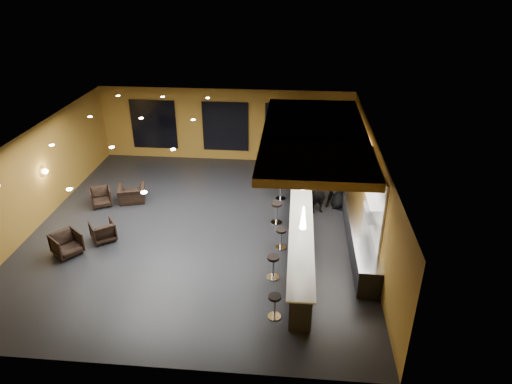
# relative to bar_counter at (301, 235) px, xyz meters

# --- Properties ---
(floor) EXTENTS (12.00, 13.00, 0.10)m
(floor) POSITION_rel_bar_counter_xyz_m (-3.65, 1.00, -0.55)
(floor) COLOR black
(floor) RESTS_ON ground
(ceiling) EXTENTS (12.00, 13.00, 0.10)m
(ceiling) POSITION_rel_bar_counter_xyz_m (-3.65, 1.00, 3.05)
(ceiling) COLOR black
(wall_back) EXTENTS (12.00, 0.10, 3.50)m
(wall_back) POSITION_rel_bar_counter_xyz_m (-3.65, 7.55, 1.25)
(wall_back) COLOR olive
(wall_back) RESTS_ON floor
(wall_front) EXTENTS (12.00, 0.10, 3.50)m
(wall_front) POSITION_rel_bar_counter_xyz_m (-3.65, -5.55, 1.25)
(wall_front) COLOR olive
(wall_front) RESTS_ON floor
(wall_left) EXTENTS (0.10, 13.00, 3.50)m
(wall_left) POSITION_rel_bar_counter_xyz_m (-9.70, 1.00, 1.25)
(wall_left) COLOR olive
(wall_left) RESTS_ON floor
(wall_right) EXTENTS (0.10, 13.00, 3.50)m
(wall_right) POSITION_rel_bar_counter_xyz_m (2.40, 1.00, 1.25)
(wall_right) COLOR olive
(wall_right) RESTS_ON floor
(wood_soffit) EXTENTS (3.60, 8.00, 0.28)m
(wood_soffit) POSITION_rel_bar_counter_xyz_m (0.35, 2.00, 2.86)
(wood_soffit) COLOR #B38234
(wood_soffit) RESTS_ON ceiling
(window_left) EXTENTS (2.20, 0.06, 2.40)m
(window_left) POSITION_rel_bar_counter_xyz_m (-7.15, 7.44, 1.20)
(window_left) COLOR black
(window_left) RESTS_ON wall_back
(window_center) EXTENTS (2.20, 0.06, 2.40)m
(window_center) POSITION_rel_bar_counter_xyz_m (-3.65, 7.44, 1.20)
(window_center) COLOR black
(window_center) RESTS_ON wall_back
(window_right) EXTENTS (2.20, 0.06, 2.40)m
(window_right) POSITION_rel_bar_counter_xyz_m (-0.65, 7.44, 1.20)
(window_right) COLOR black
(window_right) RESTS_ON wall_back
(tile_backsplash) EXTENTS (0.06, 3.20, 2.40)m
(tile_backsplash) POSITION_rel_bar_counter_xyz_m (2.31, 0.00, 1.50)
(tile_backsplash) COLOR white
(tile_backsplash) RESTS_ON wall_right
(bar_counter) EXTENTS (0.60, 8.00, 1.00)m
(bar_counter) POSITION_rel_bar_counter_xyz_m (0.00, 0.00, 0.00)
(bar_counter) COLOR black
(bar_counter) RESTS_ON floor
(bar_top) EXTENTS (0.78, 8.10, 0.05)m
(bar_top) POSITION_rel_bar_counter_xyz_m (0.00, 0.00, 0.52)
(bar_top) COLOR silver
(bar_top) RESTS_ON bar_counter
(prep_counter) EXTENTS (0.70, 6.00, 0.86)m
(prep_counter) POSITION_rel_bar_counter_xyz_m (2.00, 0.50, -0.07)
(prep_counter) COLOR black
(prep_counter) RESTS_ON floor
(prep_top) EXTENTS (0.72, 6.00, 0.03)m
(prep_top) POSITION_rel_bar_counter_xyz_m (2.00, 0.50, 0.39)
(prep_top) COLOR silver
(prep_top) RESTS_ON prep_counter
(wall_shelf_lower) EXTENTS (0.30, 1.50, 0.03)m
(wall_shelf_lower) POSITION_rel_bar_counter_xyz_m (2.17, -0.20, 1.10)
(wall_shelf_lower) COLOR silver
(wall_shelf_lower) RESTS_ON wall_right
(wall_shelf_upper) EXTENTS (0.30, 1.50, 0.03)m
(wall_shelf_upper) POSITION_rel_bar_counter_xyz_m (2.17, -0.20, 1.55)
(wall_shelf_upper) COLOR silver
(wall_shelf_upper) RESTS_ON wall_right
(column) EXTENTS (0.60, 0.60, 3.50)m
(column) POSITION_rel_bar_counter_xyz_m (0.00, 4.60, 1.25)
(column) COLOR brown
(column) RESTS_ON floor
(wall_sconce) EXTENTS (0.22, 0.22, 0.22)m
(wall_sconce) POSITION_rel_bar_counter_xyz_m (-9.53, 1.50, 1.30)
(wall_sconce) COLOR #FFE5B2
(wall_sconce) RESTS_ON wall_left
(pendant_0) EXTENTS (0.20, 0.20, 0.70)m
(pendant_0) POSITION_rel_bar_counter_xyz_m (0.00, -2.00, 1.85)
(pendant_0) COLOR white
(pendant_0) RESTS_ON wood_soffit
(pendant_1) EXTENTS (0.20, 0.20, 0.70)m
(pendant_1) POSITION_rel_bar_counter_xyz_m (0.00, 0.50, 1.85)
(pendant_1) COLOR white
(pendant_1) RESTS_ON wood_soffit
(pendant_2) EXTENTS (0.20, 0.20, 0.70)m
(pendant_2) POSITION_rel_bar_counter_xyz_m (0.00, 3.00, 1.85)
(pendant_2) COLOR white
(pendant_2) RESTS_ON wood_soffit
(staff_a) EXTENTS (0.75, 0.61, 1.78)m
(staff_a) POSITION_rel_bar_counter_xyz_m (0.66, 2.56, 0.39)
(staff_a) COLOR black
(staff_a) RESTS_ON floor
(staff_b) EXTENTS (0.87, 0.72, 1.63)m
(staff_b) POSITION_rel_bar_counter_xyz_m (1.38, 3.01, 0.32)
(staff_b) COLOR black
(staff_b) RESTS_ON floor
(staff_c) EXTENTS (0.92, 0.75, 1.62)m
(staff_c) POSITION_rel_bar_counter_xyz_m (1.50, 2.97, 0.31)
(staff_c) COLOR black
(staff_c) RESTS_ON floor
(armchair_a) EXTENTS (1.19, 1.19, 0.78)m
(armchair_a) POSITION_rel_bar_counter_xyz_m (-7.75, -1.07, -0.11)
(armchair_a) COLOR black
(armchair_a) RESTS_ON floor
(armchair_b) EXTENTS (1.09, 1.09, 0.72)m
(armchair_b) POSITION_rel_bar_counter_xyz_m (-6.88, -0.13, -0.14)
(armchair_b) COLOR black
(armchair_b) RESTS_ON floor
(armchair_c) EXTENTS (1.07, 1.08, 0.74)m
(armchair_c) POSITION_rel_bar_counter_xyz_m (-7.95, 2.32, -0.13)
(armchair_c) COLOR black
(armchair_c) RESTS_ON floor
(armchair_d) EXTENTS (1.26, 1.17, 0.69)m
(armchair_d) POSITION_rel_bar_counter_xyz_m (-6.82, 2.73, -0.16)
(armchair_d) COLOR black
(armchair_d) RESTS_ON floor
(bar_stool_0) EXTENTS (0.37, 0.37, 0.73)m
(bar_stool_0) POSITION_rel_bar_counter_xyz_m (-0.69, -3.48, -0.03)
(bar_stool_0) COLOR silver
(bar_stool_0) RESTS_ON floor
(bar_stool_1) EXTENTS (0.39, 0.39, 0.78)m
(bar_stool_1) POSITION_rel_bar_counter_xyz_m (-0.83, -1.73, -0.00)
(bar_stool_1) COLOR silver
(bar_stool_1) RESTS_ON floor
(bar_stool_2) EXTENTS (0.37, 0.37, 0.74)m
(bar_stool_2) POSITION_rel_bar_counter_xyz_m (-0.66, -0.08, -0.03)
(bar_stool_2) COLOR silver
(bar_stool_2) RESTS_ON floor
(bar_stool_3) EXTENTS (0.42, 0.42, 0.84)m
(bar_stool_3) POSITION_rel_bar_counter_xyz_m (-0.89, 1.58, 0.04)
(bar_stool_3) COLOR silver
(bar_stool_3) RESTS_ON floor
(bar_stool_4) EXTENTS (0.41, 0.41, 0.81)m
(bar_stool_4) POSITION_rel_bar_counter_xyz_m (-0.81, 3.51, 0.02)
(bar_stool_4) COLOR silver
(bar_stool_4) RESTS_ON floor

